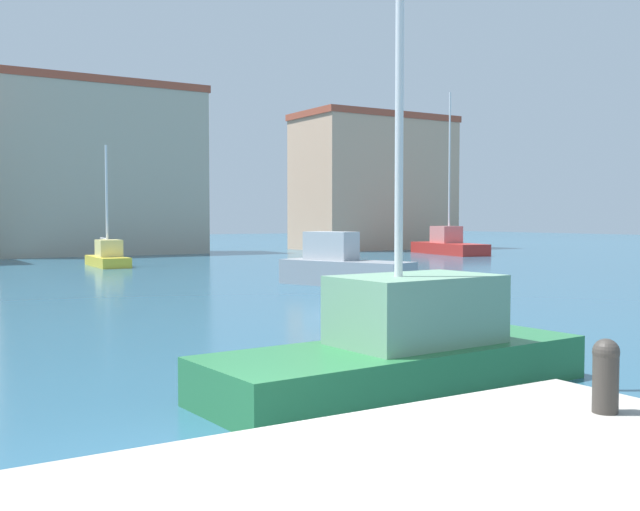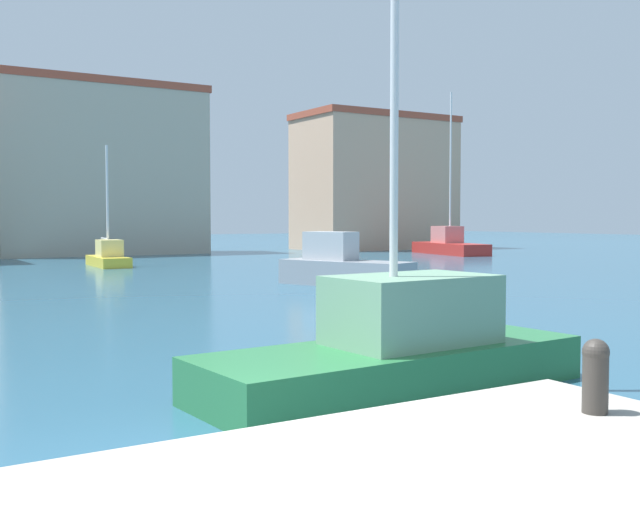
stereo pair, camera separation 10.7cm
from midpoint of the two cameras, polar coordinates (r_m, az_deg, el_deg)
The scene contains 8 objects.
water at distance 31.60m, azimuth 3.73°, elevation -1.65°, with size 160.00×160.00×0.00m, color #285670.
mooring_bollard at distance 6.66m, azimuth 20.57°, elevation -8.31°, with size 0.22×0.22×0.61m.
sailboat_green_outer_mooring at distance 11.00m, azimuth 6.26°, elevation -6.91°, with size 6.04×2.35×8.52m.
sailboat_red_distant_north at distance 52.27m, azimuth 9.81°, elevation 0.82°, with size 3.36×7.28×11.00m.
sailboat_yellow_distant_east at distance 39.98m, azimuth -15.65°, elevation -0.06°, with size 1.66×4.34×6.20m.
motorboat_grey_far_left at distance 27.75m, azimuth 1.83°, elevation -0.89°, with size 3.37×5.34×1.97m.
waterfront_apartments at distance 53.08m, azimuth -16.18°, elevation 6.34°, with size 13.90×5.25×11.59m.
warehouse_block at distance 60.63m, azimuth 4.24°, elevation 5.55°, with size 12.41×6.75×10.64m.
Camera 2 is at (-3.12, -5.76, 2.49)m, focal length 42.26 mm.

